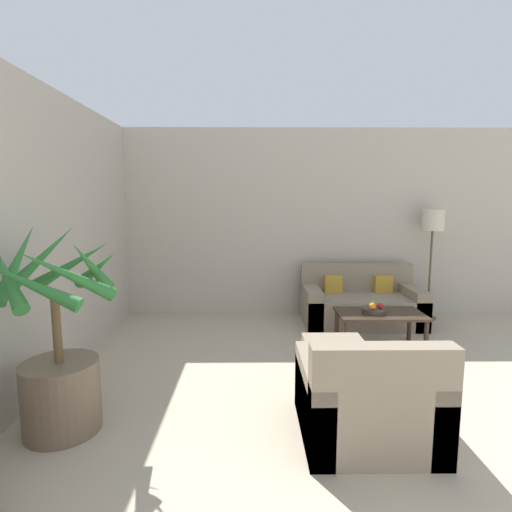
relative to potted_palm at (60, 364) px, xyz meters
The scene contains 11 objects.
wall_back 4.28m from the potted_palm, 47.12° to the left, with size 8.18×0.06×2.70m.
potted_palm is the anchor object (origin of this frame).
sofa_loveseat 3.85m from the potted_palm, 41.59° to the left, with size 1.57×0.82×0.79m.
floor_lamp 4.85m from the potted_palm, 35.33° to the left, with size 0.30×0.30×1.55m.
coffee_table 3.29m from the potted_palm, 30.08° to the left, with size 0.97×0.56×0.41m.
fruit_bowl 3.22m from the potted_palm, 30.61° to the left, with size 0.27×0.27×0.05m.
apple_red 3.26m from the potted_palm, 29.61° to the left, with size 0.07×0.07×0.07m.
apple_green 3.27m from the potted_palm, 31.60° to the left, with size 0.07×0.07×0.07m.
orange_fruit 3.15m from the potted_palm, 29.97° to the left, with size 0.08×0.08×0.08m.
armchair 2.21m from the potted_palm, ahead, with size 0.91×0.88×0.80m.
ottoman 2.27m from the potted_palm, 18.05° to the left, with size 0.54×0.50×0.42m.
Camera 1 is at (-1.48, 0.99, 1.67)m, focal length 28.00 mm.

